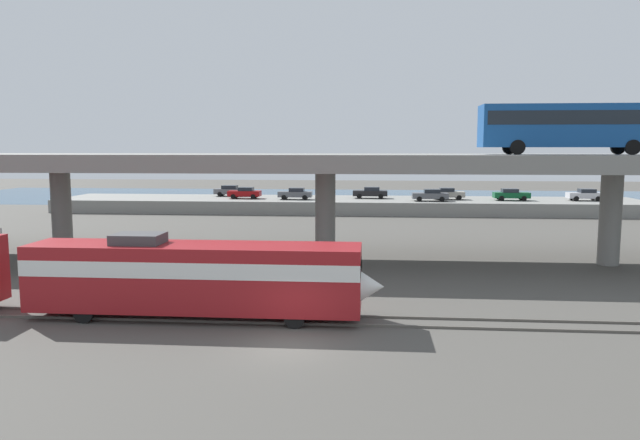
# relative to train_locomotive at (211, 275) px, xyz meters

# --- Properties ---
(ground_plane) EXTENTS (260.00, 260.00, 0.00)m
(ground_plane) POSITION_rel_train_locomotive_xyz_m (4.36, -4.00, -2.19)
(ground_plane) COLOR #4C4944
(rail_strip_near) EXTENTS (110.00, 0.12, 0.12)m
(rail_strip_near) POSITION_rel_train_locomotive_xyz_m (4.36, -0.75, -2.13)
(rail_strip_near) COLOR #59544C
(rail_strip_near) RESTS_ON ground_plane
(rail_strip_far) EXTENTS (110.00, 0.12, 0.12)m
(rail_strip_far) POSITION_rel_train_locomotive_xyz_m (4.36, 0.75, -2.13)
(rail_strip_far) COLOR #59544C
(rail_strip_far) RESTS_ON ground_plane
(train_locomotive) EXTENTS (17.41, 3.04, 4.18)m
(train_locomotive) POSITION_rel_train_locomotive_xyz_m (0.00, 0.00, 0.00)
(train_locomotive) COLOR maroon
(train_locomotive) RESTS_ON ground_plane
(highway_overpass) EXTENTS (96.00, 10.53, 7.88)m
(highway_overpass) POSITION_rel_train_locomotive_xyz_m (4.36, 16.00, 4.86)
(highway_overpass) COLOR gray
(highway_overpass) RESTS_ON ground_plane
(transit_bus_on_overpass) EXTENTS (12.00, 2.68, 3.40)m
(transit_bus_on_overpass) POSITION_rel_train_locomotive_xyz_m (21.22, 14.65, 7.75)
(transit_bus_on_overpass) COLOR #14478C
(transit_bus_on_overpass) RESTS_ON highway_overpass
(pier_parking_lot) EXTENTS (75.74, 11.37, 1.66)m
(pier_parking_lot) POSITION_rel_train_locomotive_xyz_m (4.36, 51.00, -1.36)
(pier_parking_lot) COLOR gray
(pier_parking_lot) RESTS_ON ground_plane
(parked_car_0) EXTENTS (4.27, 1.96, 1.50)m
(parked_car_0) POSITION_rel_train_locomotive_xyz_m (34.69, 50.62, 0.24)
(parked_car_0) COLOR #B7B7BC
(parked_car_0) RESTS_ON pier_parking_lot
(parked_car_1) EXTENTS (4.54, 1.84, 1.50)m
(parked_car_1) POSITION_rel_train_locomotive_xyz_m (7.57, 51.91, 0.24)
(parked_car_1) COLOR black
(parked_car_1) RESTS_ON pier_parking_lot
(parked_car_2) EXTENTS (4.45, 1.90, 1.50)m
(parked_car_2) POSITION_rel_train_locomotive_xyz_m (25.41, 50.18, 0.24)
(parked_car_2) COLOR #0C4C26
(parked_car_2) RESTS_ON pier_parking_lot
(parked_car_3) EXTENTS (4.26, 1.93, 1.50)m
(parked_car_3) POSITION_rel_train_locomotive_xyz_m (-8.95, 50.07, 0.24)
(parked_car_3) COLOR maroon
(parked_car_3) RESTS_ON pier_parking_lot
(parked_car_4) EXTENTS (4.34, 1.84, 1.50)m
(parked_car_4) POSITION_rel_train_locomotive_xyz_m (-2.12, 49.28, 0.24)
(parked_car_4) COLOR #515459
(parked_car_4) RESTS_ON pier_parking_lot
(parked_car_5) EXTENTS (4.09, 1.99, 1.50)m
(parked_car_5) POSITION_rel_train_locomotive_xyz_m (17.59, 50.96, 0.24)
(parked_car_5) COLOR #9E998C
(parked_car_5) RESTS_ON pier_parking_lot
(parked_car_6) EXTENTS (4.48, 1.98, 1.50)m
(parked_car_6) POSITION_rel_train_locomotive_xyz_m (15.11, 48.39, 0.24)
(parked_car_6) COLOR #515459
(parked_car_6) RESTS_ON pier_parking_lot
(parked_car_7) EXTENTS (4.61, 1.90, 1.50)m
(parked_car_7) POSITION_rel_train_locomotive_xyz_m (-11.65, 53.73, 0.24)
(parked_car_7) COLOR #515459
(parked_car_7) RESTS_ON pier_parking_lot
(harbor_water) EXTENTS (140.00, 36.00, 0.01)m
(harbor_water) POSITION_rel_train_locomotive_xyz_m (4.36, 74.00, -2.19)
(harbor_water) COLOR #2D5170
(harbor_water) RESTS_ON ground_plane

